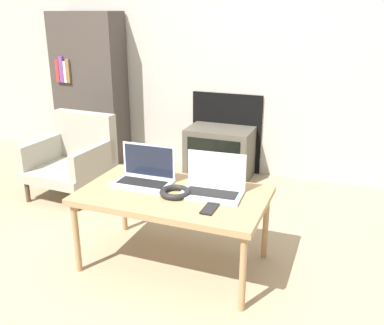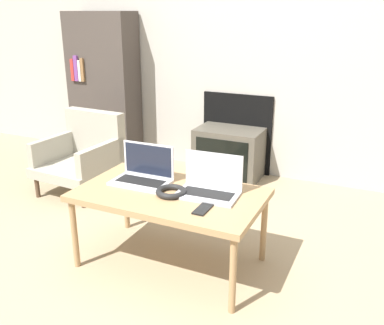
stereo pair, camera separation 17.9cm
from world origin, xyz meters
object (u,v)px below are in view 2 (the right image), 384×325
(armchair, at_px, (84,152))
(headphones, at_px, (171,192))
(phone, at_px, (203,209))
(laptop_left, at_px, (144,174))
(tv, at_px, (229,153))
(laptop_right, at_px, (210,185))

(armchair, bearing_deg, headphones, -28.68)
(phone, distance_m, armchair, 1.72)
(laptop_left, height_order, tv, laptop_left)
(laptop_left, relative_size, headphones, 1.96)
(phone, bearing_deg, headphones, 156.70)
(headphones, height_order, tv, headphones)
(tv, xyz_separation_m, armchair, (-1.02, -0.76, 0.09))
(armchair, bearing_deg, laptop_left, -30.52)
(laptop_right, bearing_deg, tv, 102.75)
(laptop_left, height_order, laptop_right, same)
(laptop_right, relative_size, headphones, 2.00)
(laptop_left, distance_m, phone, 0.53)
(laptop_right, xyz_separation_m, phone, (0.05, -0.21, -0.05))
(laptop_left, distance_m, laptop_right, 0.43)
(laptop_right, bearing_deg, headphones, -154.27)
(tv, bearing_deg, laptop_left, -91.10)
(laptop_right, bearing_deg, armchair, 151.97)
(laptop_left, distance_m, tv, 1.44)
(headphones, bearing_deg, tv, 98.13)
(laptop_left, bearing_deg, phone, -24.44)
(laptop_right, relative_size, armchair, 0.55)
(headphones, relative_size, phone, 1.21)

